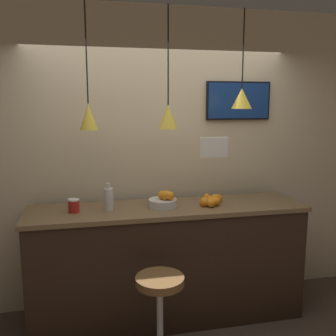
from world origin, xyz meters
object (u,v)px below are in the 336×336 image
at_px(bar_stool, 160,303).
at_px(spread_jar, 74,206).
at_px(fruit_bowl, 164,200).
at_px(juice_bottle, 109,199).
at_px(mounted_tv, 238,101).

relative_size(bar_stool, spread_jar, 6.29).
height_order(fruit_bowl, juice_bottle, juice_bottle).
bearing_deg(mounted_tv, bar_stool, -134.98).
bearing_deg(bar_stool, mounted_tv, 45.02).
distance_m(fruit_bowl, juice_bottle, 0.49).
bearing_deg(spread_jar, fruit_bowl, -0.42).
bearing_deg(mounted_tv, fruit_bowl, -155.23).
xyz_separation_m(spread_jar, mounted_tv, (1.62, 0.38, 0.88)).
distance_m(juice_bottle, mounted_tv, 1.62).
bearing_deg(juice_bottle, mounted_tv, 16.11).
bearing_deg(mounted_tv, spread_jar, -166.71).
distance_m(bar_stool, fruit_bowl, 0.89).
height_order(bar_stool, fruit_bowl, fruit_bowl).
distance_m(bar_stool, mounted_tv, 2.07).
bearing_deg(juice_bottle, fruit_bowl, -0.67).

